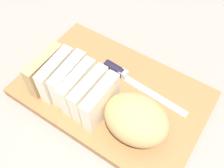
# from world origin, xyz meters

# --- Properties ---
(ground_plane) EXTENTS (3.00, 3.00, 0.00)m
(ground_plane) POSITION_xyz_m (0.00, 0.00, 0.00)
(ground_plane) COLOR gray
(cutting_board) EXTENTS (0.47, 0.31, 0.02)m
(cutting_board) POSITION_xyz_m (0.00, 0.00, 0.01)
(cutting_board) COLOR #9E6B3D
(cutting_board) RESTS_ON ground_plane
(bread_loaf) EXTENTS (0.34, 0.13, 0.10)m
(bread_loaf) POSITION_xyz_m (-0.02, 0.06, 0.07)
(bread_loaf) COLOR tan
(bread_loaf) RESTS_ON cutting_board
(bread_knife) EXTENTS (0.25, 0.04, 0.03)m
(bread_knife) POSITION_xyz_m (0.00, -0.05, 0.04)
(bread_knife) COLOR silver
(bread_knife) RESTS_ON cutting_board
(crumb_near_knife) EXTENTS (0.00, 0.00, 0.00)m
(crumb_near_knife) POSITION_xyz_m (-0.02, 0.08, 0.03)
(crumb_near_knife) COLOR tan
(crumb_near_knife) RESTS_ON cutting_board
(crumb_near_loaf) EXTENTS (0.01, 0.01, 0.01)m
(crumb_near_loaf) POSITION_xyz_m (0.05, 0.03, 0.03)
(crumb_near_loaf) COLOR tan
(crumb_near_loaf) RESTS_ON cutting_board
(crumb_stray_left) EXTENTS (0.00, 0.00, 0.00)m
(crumb_stray_left) POSITION_xyz_m (-0.03, -0.06, 0.03)
(crumb_stray_left) COLOR tan
(crumb_stray_left) RESTS_ON cutting_board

